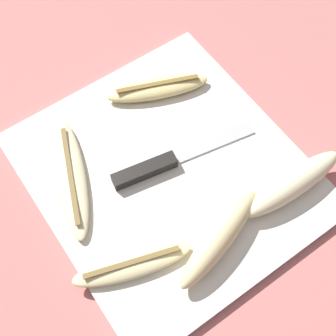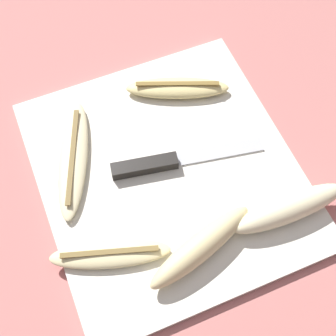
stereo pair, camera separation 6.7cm
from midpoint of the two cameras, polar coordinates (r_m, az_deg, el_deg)
name	(u,v)px [view 1 (the left image)]	position (r m, az deg, el deg)	size (l,w,h in m)	color
ground_plane	(168,175)	(0.69, -2.77, -1.11)	(4.00, 4.00, 0.00)	#B76B66
cutting_board	(168,173)	(0.68, -2.79, -0.89)	(0.40, 0.36, 0.01)	silver
knife	(159,165)	(0.67, -3.93, 0.06)	(0.06, 0.23, 0.02)	black
banana_ripe_center	(220,237)	(0.62, 3.22, -8.78)	(0.08, 0.17, 0.04)	beige
banana_soft_right	(132,264)	(0.62, -7.52, -11.86)	(0.09, 0.16, 0.02)	beige
banana_pale_long	(293,183)	(0.66, 12.26, -2.14)	(0.04, 0.17, 0.04)	beige
banana_cream_curved	(71,177)	(0.68, -14.46, -1.38)	(0.19, 0.11, 0.02)	beige
banana_golden_short	(158,88)	(0.74, -3.88, 9.47)	(0.10, 0.16, 0.02)	#EDD689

